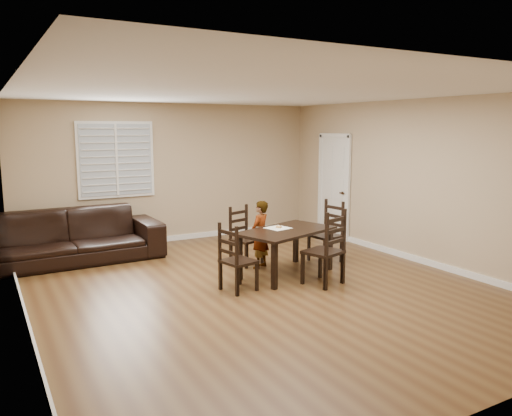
# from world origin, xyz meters

# --- Properties ---
(ground) EXTENTS (7.00, 7.00, 0.00)m
(ground) POSITION_xyz_m (0.00, 0.00, 0.00)
(ground) COLOR brown
(ground) RESTS_ON ground
(room) EXTENTS (6.04, 7.04, 2.72)m
(room) POSITION_xyz_m (0.04, 0.18, 1.81)
(room) COLOR tan
(room) RESTS_ON ground
(dining_table) EXTENTS (1.68, 1.26, 0.70)m
(dining_table) POSITION_xyz_m (0.68, 0.42, 0.61)
(dining_table) COLOR black
(dining_table) RESTS_ON ground
(chair_near) EXTENTS (0.54, 0.52, 0.96)m
(chair_near) POSITION_xyz_m (0.39, 1.34, 0.44)
(chair_near) COLOR black
(chair_near) RESTS_ON ground
(chair_far) EXTENTS (0.61, 0.59, 1.10)m
(chair_far) POSITION_xyz_m (0.93, -0.35, 0.50)
(chair_far) COLOR black
(chair_far) RESTS_ON ground
(chair_left) EXTENTS (0.48, 0.50, 0.95)m
(chair_left) POSITION_xyz_m (-0.41, 0.09, 0.43)
(chair_left) COLOR black
(chair_left) RESTS_ON ground
(chair_right) EXTENTS (0.48, 0.51, 1.03)m
(chair_right) POSITION_xyz_m (1.78, 0.75, 0.47)
(chair_right) COLOR black
(chair_right) RESTS_ON ground
(child) EXTENTS (0.48, 0.43, 1.09)m
(child) POSITION_xyz_m (0.51, 0.94, 0.54)
(child) COLOR gray
(child) RESTS_ON ground
(napkin) EXTENTS (0.39, 0.39, 0.00)m
(napkin) POSITION_xyz_m (0.63, 0.58, 0.70)
(napkin) COLOR beige
(napkin) RESTS_ON dining_table
(donut) EXTENTS (0.09, 0.09, 0.03)m
(donut) POSITION_xyz_m (0.65, 0.59, 0.72)
(donut) COLOR #B77F42
(donut) RESTS_ON napkin
(sofa) EXTENTS (3.00, 1.22, 0.87)m
(sofa) POSITION_xyz_m (-2.08, 2.79, 0.43)
(sofa) COLOR black
(sofa) RESTS_ON ground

